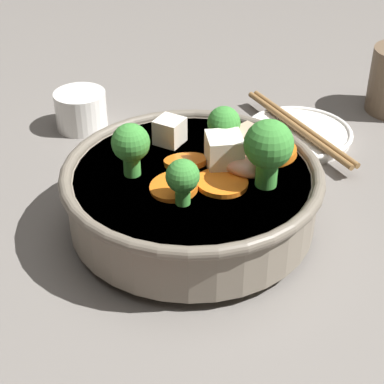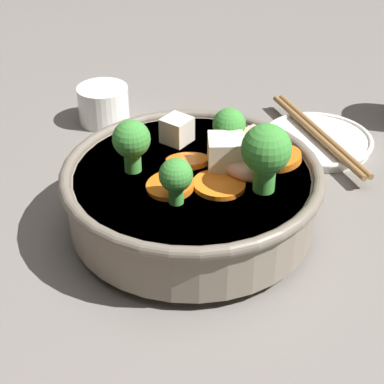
{
  "view_description": "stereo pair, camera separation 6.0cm",
  "coord_description": "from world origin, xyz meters",
  "px_view_note": "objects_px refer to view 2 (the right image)",
  "views": [
    {
      "loc": [
        -0.18,
        -0.47,
        0.38
      ],
      "look_at": [
        0.0,
        0.0,
        0.04
      ],
      "focal_mm": 60.0,
      "sensor_mm": 36.0,
      "label": 1
    },
    {
      "loc": [
        -0.12,
        -0.49,
        0.38
      ],
      "look_at": [
        0.0,
        0.0,
        0.04
      ],
      "focal_mm": 60.0,
      "sensor_mm": 36.0,
      "label": 2
    }
  ],
  "objects_px": {
    "stirfry_bowl": "(194,189)",
    "tea_cup": "(103,104)",
    "side_saucer": "(318,141)",
    "chopsticks_pair": "(318,133)"
  },
  "relations": [
    {
      "from": "stirfry_bowl",
      "to": "tea_cup",
      "type": "distance_m",
      "value": 0.25
    },
    {
      "from": "side_saucer",
      "to": "tea_cup",
      "type": "bearing_deg",
      "value": 152.34
    },
    {
      "from": "side_saucer",
      "to": "tea_cup",
      "type": "height_order",
      "value": "tea_cup"
    },
    {
      "from": "side_saucer",
      "to": "stirfry_bowl",
      "type": "bearing_deg",
      "value": -146.68
    },
    {
      "from": "chopsticks_pair",
      "to": "stirfry_bowl",
      "type": "bearing_deg",
      "value": -146.68
    },
    {
      "from": "tea_cup",
      "to": "chopsticks_pair",
      "type": "height_order",
      "value": "tea_cup"
    },
    {
      "from": "tea_cup",
      "to": "stirfry_bowl",
      "type": "bearing_deg",
      "value": -77.41
    },
    {
      "from": "stirfry_bowl",
      "to": "tea_cup",
      "type": "xyz_separation_m",
      "value": [
        -0.05,
        0.24,
        -0.02
      ]
    },
    {
      "from": "side_saucer",
      "to": "chopsticks_pair",
      "type": "height_order",
      "value": "chopsticks_pair"
    },
    {
      "from": "tea_cup",
      "to": "chopsticks_pair",
      "type": "bearing_deg",
      "value": -27.66
    }
  ]
}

